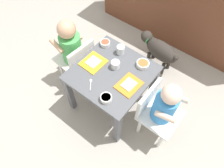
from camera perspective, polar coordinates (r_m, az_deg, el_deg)
The scene contains 14 objects.
ground_plane at distance 1.92m, azimuth -0.00°, elevation -4.93°, with size 7.00×7.00×0.00m, color #9E998E.
kitchen_cabinet_back at distance 2.32m, azimuth 19.00°, elevation 20.88°, with size 1.74×0.35×0.88m, color brown.
dining_table at distance 1.60m, azimuth -0.00°, elevation 1.56°, with size 0.55×0.56×0.46m.
seated_child_left at distance 1.78m, azimuth -11.00°, elevation 9.90°, with size 0.30×0.30×0.68m.
seated_child_right at distance 1.48m, azimuth 13.81°, elevation -5.97°, with size 0.28×0.28×0.65m.
dog at distance 2.07m, azimuth 12.84°, elevation 9.28°, with size 0.44×0.21×0.32m.
food_tray_left at distance 1.59m, azimuth -5.18°, elevation 5.96°, with size 0.16×0.18×0.02m.
food_tray_right at distance 1.47m, azimuth 4.68°, elevation -0.23°, with size 0.16×0.18×0.02m.
water_cup_left at distance 1.54m, azimuth 0.94°, elevation 5.26°, with size 0.07×0.07×0.06m.
water_cup_right at distance 1.64m, azimuth 2.38°, elevation 9.29°, with size 0.06×0.06×0.07m.
cereal_bowl_right_side at distance 1.58m, azimuth 8.47°, elevation 5.47°, with size 0.10×0.10×0.03m.
cereal_bowl_left_side at distance 1.71m, azimuth -1.91°, elevation 11.17°, with size 0.08×0.08×0.03m.
veggie_bowl_far at distance 1.39m, azimuth -1.64°, elevation -3.90°, with size 0.08×0.08×0.04m.
spoon_by_left_tray at distance 1.48m, azimuth -5.92°, elevation 0.19°, with size 0.07×0.09×0.01m.
Camera 1 is at (0.57, -0.73, 1.68)m, focal length 33.20 mm.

